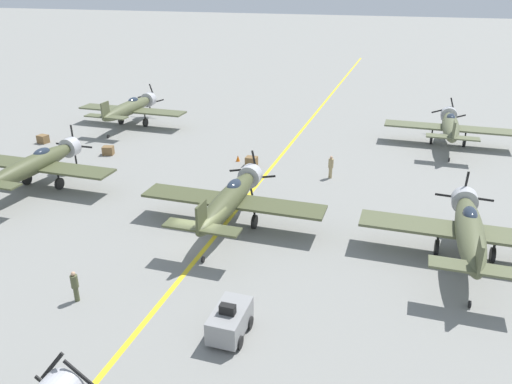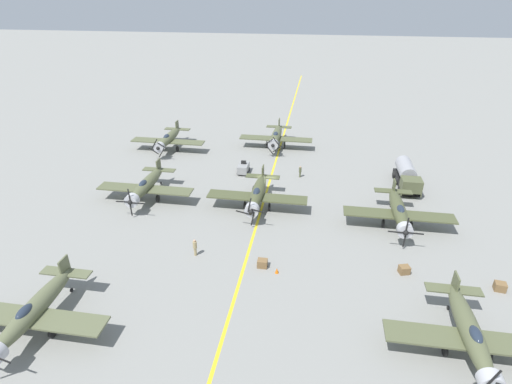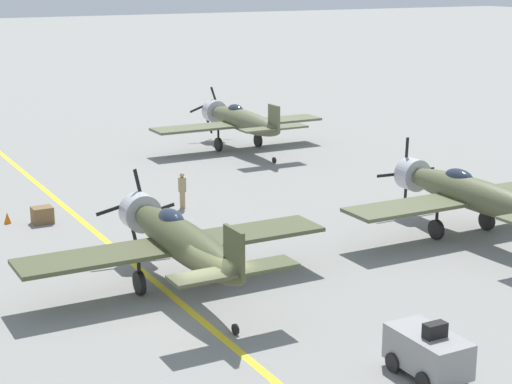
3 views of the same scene
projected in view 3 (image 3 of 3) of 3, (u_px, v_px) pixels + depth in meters
ground_plane at (206, 324)px, 29.11m from camera, size 400.00×400.00×0.00m
taxiway_stripe at (206, 324)px, 29.11m from camera, size 0.30×160.00×0.01m
airplane_mid_right at (469, 193)px, 38.25m from camera, size 12.00×9.98×3.80m
airplane_far_right at (241, 120)px, 56.92m from camera, size 12.00×9.98×3.73m
airplane_mid_center at (179, 239)px, 31.71m from camera, size 12.00×9.98×3.78m
tow_tractor at (428, 352)px, 25.20m from camera, size 1.57×2.60×1.79m
ground_crew_inspecting at (182, 189)px, 43.05m from camera, size 0.41×0.41×1.87m
supply_crate_mid_lane at (42, 215)px, 40.69m from camera, size 0.96×0.80×0.80m
traffic_cone at (7, 218)px, 40.66m from camera, size 0.36×0.36×0.55m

